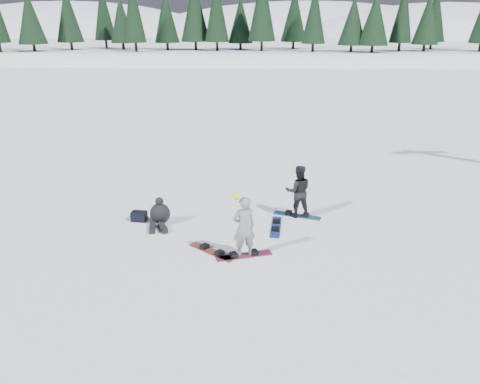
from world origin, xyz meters
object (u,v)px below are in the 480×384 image
object	(u,v)px
gear_bag	(139,216)
snowboard_loose_b	(212,252)
snowboarder_woman	(244,227)
seated_rider	(160,214)
snowboarder_man	(298,191)
snowboard_loose_a	(276,227)

from	to	relation	value
gear_bag	snowboard_loose_b	world-z (taller)	gear_bag
snowboarder_woman	gear_bag	xyz separation A→B (m)	(-3.27, 2.18, -0.70)
seated_rider	snowboard_loose_b	world-z (taller)	seated_rider
seated_rider	gear_bag	world-z (taller)	seated_rider
snowboarder_man	gear_bag	world-z (taller)	snowboarder_man
snowboarder_woman	snowboarder_man	bearing A→B (deg)	-140.86
seated_rider	snowboard_loose_a	world-z (taller)	seated_rider
snowboarder_woman	snowboarder_man	world-z (taller)	snowboarder_woman
snowboarder_woman	snowboarder_man	size ratio (longest dim) A/B	1.09
seated_rider	snowboarder_woman	bearing A→B (deg)	-54.67
seated_rider	snowboard_loose_b	xyz separation A→B (m)	(1.72, -1.73, -0.32)
snowboarder_man	snowboard_loose_a	size ratio (longest dim) A/B	1.11
seated_rider	gear_bag	size ratio (longest dim) A/B	2.44
snowboarder_woman	gear_bag	bearing A→B (deg)	-53.37
snowboarder_woman	gear_bag	size ratio (longest dim) A/B	4.05
snowboarder_woman	snowboard_loose_a	bearing A→B (deg)	-136.65
snowboarder_woman	snowboard_loose_b	world-z (taller)	snowboarder_woman
snowboarder_man	snowboard_loose_a	xyz separation A→B (m)	(-0.70, -0.87, -0.82)
snowboarder_woman	snowboard_loose_b	size ratio (longest dim) A/B	1.22
snowboarder_woman	snowboard_loose_a	size ratio (longest dim) A/B	1.22
snowboarder_woman	snowboard_loose_a	distance (m)	2.20
snowboarder_woman	seated_rider	bearing A→B (deg)	-56.50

